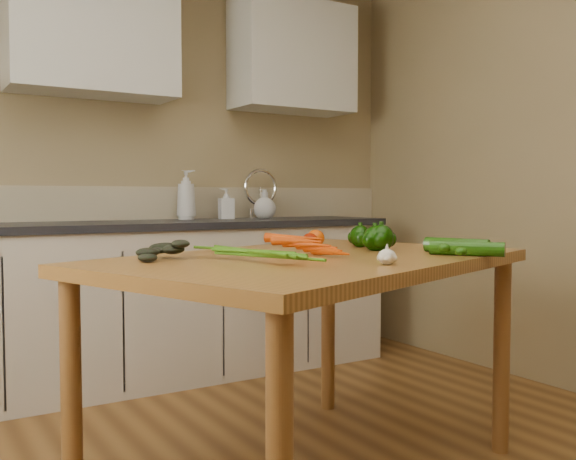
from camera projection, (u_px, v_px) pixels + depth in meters
The scene contains 18 objects.
room at pixel (336, 122), 1.78m from camera, with size 4.04×5.04×2.64m.
counter_run at pixel (158, 299), 3.65m from camera, with size 2.84×0.64×1.14m.
upper_cabinets at pixel (196, 44), 3.84m from camera, with size 2.15×0.35×0.70m.
table at pixel (313, 281), 2.30m from camera, with size 1.79×1.45×0.83m.
soap_bottle_a at pixel (186, 195), 3.85m from camera, with size 0.11×0.12×0.30m, color silver.
soap_bottle_b at pixel (226, 204), 3.99m from camera, with size 0.09×0.09×0.19m, color silver.
soap_bottle_c at pixel (265, 204), 4.08m from camera, with size 0.14×0.14×0.18m, color silver.
carrot_bunch at pixel (292, 246), 2.23m from camera, with size 0.29×0.22×0.08m, color #D54205, non-canonical shape.
leafy_greens at pixel (160, 243), 2.15m from camera, with size 0.22×0.20×0.11m, color black, non-canonical shape.
garlic_bulb at pixel (387, 257), 2.00m from camera, with size 0.06×0.06×0.05m, color white.
pepper_a at pixel (375, 239), 2.51m from camera, with size 0.10×0.10×0.10m, color black.
pepper_b at pixel (360, 236), 2.69m from camera, with size 0.09×0.09×0.09m, color black.
pepper_c at pixel (381, 238), 2.50m from camera, with size 0.10×0.10×0.10m, color black.
tomato_a at pixel (310, 240), 2.66m from camera, with size 0.07×0.07×0.06m, color #8F1502.
tomato_b at pixel (316, 238), 2.73m from camera, with size 0.08×0.08×0.07m, color #DB4905.
tomato_c at pixel (358, 239), 2.73m from camera, with size 0.06×0.06×0.06m, color #DB4905.
zucchini_a at pixel (456, 246), 2.40m from camera, with size 0.06×0.06×0.24m, color #144006.
zucchini_b at pixel (467, 249), 2.29m from camera, with size 0.05×0.05×0.26m, color #144006.
Camera 1 is at (-1.05, -1.28, 1.04)m, focal length 40.00 mm.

